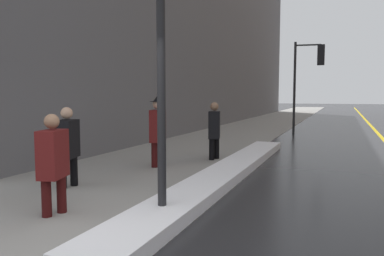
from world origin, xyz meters
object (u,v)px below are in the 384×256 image
traffic_light_near (310,67)px  pedestrian_nearside (68,143)px  pedestrian_in_fedora (158,128)px  lamp_post (161,2)px  pedestrian_with_shoulder_bag (214,128)px  pedestrian_trailing (53,160)px

traffic_light_near → pedestrian_nearside: (-3.31, -12.11, -2.14)m
traffic_light_near → pedestrian_in_fedora: bearing=-113.0°
lamp_post → pedestrian_with_shoulder_bag: bearing=100.2°
pedestrian_nearside → pedestrian_with_shoulder_bag: pedestrian_with_shoulder_bag is taller
traffic_light_near → pedestrian_trailing: 13.89m
pedestrian_in_fedora → pedestrian_with_shoulder_bag: bearing=132.4°
traffic_light_near → pedestrian_trailing: bearing=-107.6°
lamp_post → pedestrian_with_shoulder_bag: (-0.88, 4.88, -2.10)m
pedestrian_trailing → pedestrian_in_fedora: bearing=168.8°
pedestrian_trailing → pedestrian_with_shoulder_bag: bearing=157.6°
pedestrian_trailing → pedestrian_in_fedora: pedestrian_in_fedora is taller
pedestrian_in_fedora → pedestrian_nearside: bearing=-30.1°
pedestrian_nearside → pedestrian_trailing: bearing=17.9°
pedestrian_trailing → pedestrian_nearside: size_ratio=0.97×
pedestrian_in_fedora → pedestrian_with_shoulder_bag: (0.93, 1.49, -0.09)m
pedestrian_trailing → lamp_post: bearing=90.6°
pedestrian_nearside → pedestrian_in_fedora: (0.63, 2.44, 0.10)m
pedestrian_in_fedora → pedestrian_trailing: bearing=-11.2°
lamp_post → pedestrian_trailing: bearing=-163.8°
traffic_light_near → pedestrian_with_shoulder_bag: size_ratio=2.67×
pedestrian_nearside → pedestrian_in_fedora: bearing=149.9°
traffic_light_near → pedestrian_trailing: (-2.39, -13.51, -2.16)m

